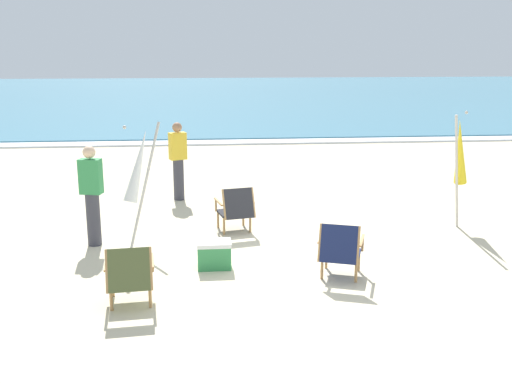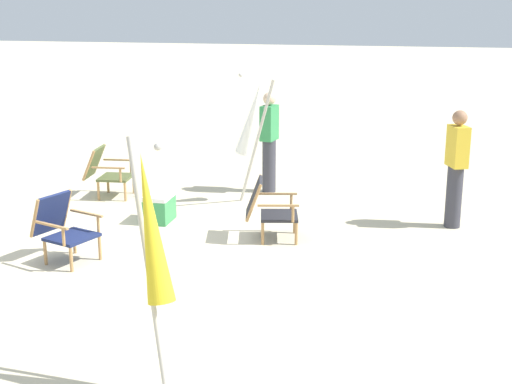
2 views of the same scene
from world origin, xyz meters
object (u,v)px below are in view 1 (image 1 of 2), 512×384
object	(u,v)px
beach_chair_front_left	(130,274)
beach_chair_far_center	(236,208)
umbrella_furled_white	(138,167)
person_near_chairs	(178,160)
cooler_box	(214,254)
person_by_waterline	(92,195)
umbrella_furled_yellow	(460,153)
beach_chair_front_right	(340,249)

from	to	relation	value
beach_chair_front_left	beach_chair_far_center	world-z (taller)	beach_chair_far_center
umbrella_furled_white	person_near_chairs	xyz separation A→B (m)	(0.50, 2.98, -0.46)
umbrella_furled_white	cooler_box	distance (m)	1.92
beach_chair_front_left	person_near_chairs	distance (m)	5.36
umbrella_furled_white	beach_chair_far_center	bearing A→B (deg)	20.27
beach_chair_front_left	umbrella_furled_white	xyz separation A→B (m)	(-0.08, 2.35, 0.87)
umbrella_furled_white	cooler_box	world-z (taller)	umbrella_furled_white
beach_chair_front_left	beach_chair_far_center	xyz separation A→B (m)	(1.48, 2.93, 0.00)
person_near_chairs	cooler_box	bearing A→B (deg)	-81.00
beach_chair_far_center	person_by_waterline	xyz separation A→B (m)	(-2.33, -0.46, 0.41)
umbrella_furled_white	umbrella_furled_yellow	bearing A→B (deg)	4.74
person_near_chairs	cooler_box	distance (m)	4.16
person_near_chairs	umbrella_furled_yellow	bearing A→B (deg)	-27.23
umbrella_furled_yellow	person_near_chairs	size ratio (longest dim) A/B	1.27
person_near_chairs	cooler_box	world-z (taller)	person_near_chairs
beach_chair_front_left	person_near_chairs	xyz separation A→B (m)	(0.42, 5.33, 0.41)
beach_chair_far_center	umbrella_furled_white	size ratio (longest dim) A/B	0.41
beach_chair_front_left	person_near_chairs	size ratio (longest dim) A/B	0.49
beach_chair_far_center	person_by_waterline	bearing A→B (deg)	-168.94
beach_chair_front_right	umbrella_furled_white	distance (m)	3.43
beach_chair_far_center	umbrella_furled_yellow	distance (m)	3.97
beach_chair_front_right	beach_chair_far_center	distance (m)	2.60
beach_chair_front_left	person_by_waterline	xyz separation A→B (m)	(-0.85, 2.47, 0.41)
umbrella_furled_yellow	beach_chair_far_center	bearing A→B (deg)	178.10
beach_chair_front_left	person_by_waterline	bearing A→B (deg)	109.00
beach_chair_front_right	cooler_box	xyz separation A→B (m)	(-1.72, 0.60, -0.23)
umbrella_furled_yellow	cooler_box	size ratio (longest dim) A/B	4.24
beach_chair_far_center	person_near_chairs	distance (m)	2.66
beach_chair_far_center	cooler_box	xyz separation A→B (m)	(-0.42, -1.66, -0.23)
beach_chair_front_left	person_near_chairs	world-z (taller)	person_near_chairs
person_near_chairs	beach_chair_front_right	bearing A→B (deg)	-63.13
person_near_chairs	cooler_box	size ratio (longest dim) A/B	3.33
beach_chair_far_center	umbrella_furled_yellow	world-z (taller)	umbrella_furled_yellow
umbrella_furled_white	person_near_chairs	size ratio (longest dim) A/B	1.22
beach_chair_front_left	umbrella_furled_white	world-z (taller)	umbrella_furled_white
beach_chair_front_left	beach_chair_front_right	xyz separation A→B (m)	(2.78, 0.67, 0.00)
umbrella_furled_yellow	cooler_box	distance (m)	4.68
beach_chair_front_left	umbrella_furled_white	bearing A→B (deg)	92.04
cooler_box	umbrella_furled_white	bearing A→B (deg)	136.61
beach_chair_far_center	cooler_box	size ratio (longest dim) A/B	1.66
beach_chair_front_left	umbrella_furled_yellow	xyz separation A→B (m)	(5.33, 2.80, 0.93)
beach_chair_front_left	beach_chair_far_center	distance (m)	3.28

